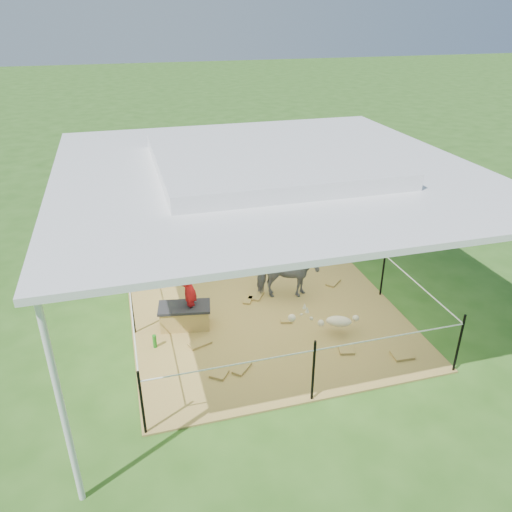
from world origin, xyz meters
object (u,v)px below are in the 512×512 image
object	(u,v)px
pony	(287,275)
distant_person	(258,158)
straw_bale	(185,317)
picnic_table_near	(237,162)
woman	(189,282)
trash_barrel	(341,169)
foal	(339,320)
green_bottle	(155,341)
picnic_table_far	(320,150)

from	to	relation	value
pony	distant_person	size ratio (longest dim) A/B	1.03
straw_bale	picnic_table_near	xyz separation A→B (m)	(2.89, 8.18, 0.17)
distant_person	woman	bearing A→B (deg)	76.88
straw_bale	woman	xyz separation A→B (m)	(0.10, 0.00, 0.66)
pony	distant_person	bearing A→B (deg)	0.41
trash_barrel	pony	bearing A→B (deg)	-122.06
foal	green_bottle	bearing A→B (deg)	-165.71
pony	picnic_table_near	distance (m)	7.82
pony	foal	bearing A→B (deg)	-149.34
woman	picnic_table_near	size ratio (longest dim) A/B	0.54
green_bottle	distant_person	size ratio (longest dim) A/B	0.21
picnic_table_near	picnic_table_far	xyz separation A→B (m)	(3.20, 0.88, -0.04)
distant_person	trash_barrel	bearing A→B (deg)	155.29
picnic_table_near	distant_person	world-z (taller)	distant_person
foal	picnic_table_near	distance (m)	9.10
distant_person	pony	bearing A→B (deg)	88.29
woman	green_bottle	bearing A→B (deg)	-45.15
picnic_table_near	trash_barrel	bearing A→B (deg)	-45.43
green_bottle	picnic_table_far	bearing A→B (deg)	55.06
green_bottle	picnic_table_near	distance (m)	9.30
green_bottle	foal	world-z (taller)	foal
woman	trash_barrel	size ratio (longest dim) A/B	1.10
picnic_table_near	foal	bearing A→B (deg)	-106.96
green_bottle	straw_bale	bearing A→B (deg)	39.29
picnic_table_near	picnic_table_far	distance (m)	3.32
trash_barrel	distant_person	bearing A→B (deg)	145.11
woman	pony	bearing A→B (deg)	113.21
straw_bale	green_bottle	bearing A→B (deg)	-140.71
straw_bale	foal	distance (m)	2.55
pony	picnic_table_near	size ratio (longest dim) A/B	0.61
picnic_table_near	picnic_table_far	size ratio (longest dim) A/B	1.12
woman	straw_bale	bearing A→B (deg)	-79.84
straw_bale	picnic_table_near	distance (m)	8.68
picnic_table_near	green_bottle	bearing A→B (deg)	-125.49
trash_barrel	distant_person	xyz separation A→B (m)	(-2.18, 1.52, 0.09)
picnic_table_far	trash_barrel	bearing A→B (deg)	-71.50
woman	distant_person	xyz separation A→B (m)	(3.43, 7.97, -0.34)
straw_bale	distant_person	xyz separation A→B (m)	(3.53, 7.97, 0.32)
green_bottle	picnic_table_near	world-z (taller)	picnic_table_near
woman	picnic_table_far	bearing A→B (deg)	156.67
green_bottle	trash_barrel	xyz separation A→B (m)	(6.26, 6.90, 0.30)
straw_bale	picnic_table_far	world-z (taller)	picnic_table_far
woman	green_bottle	distance (m)	1.07
distant_person	green_bottle	bearing A→B (deg)	74.32
green_bottle	woman	bearing A→B (deg)	34.70
pony	trash_barrel	size ratio (longest dim) A/B	1.24
trash_barrel	distant_person	world-z (taller)	distant_person
trash_barrel	woman	bearing A→B (deg)	-131.05
straw_bale	distant_person	bearing A→B (deg)	66.09
woman	foal	size ratio (longest dim) A/B	0.95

